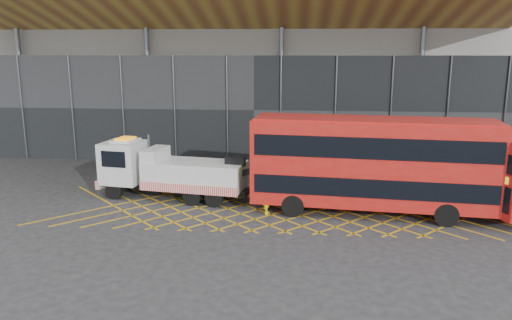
{
  "coord_description": "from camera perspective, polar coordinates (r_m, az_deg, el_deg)",
  "views": [
    {
      "loc": [
        5.33,
        -25.6,
        8.51
      ],
      "look_at": [
        3.0,
        1.5,
        2.4
      ],
      "focal_mm": 35.0,
      "sensor_mm": 36.0,
      "label": 1
    }
  ],
  "objects": [
    {
      "name": "recovery_truck",
      "position": [
        29.13,
        -10.1,
        -1.22
      ],
      "size": [
        10.11,
        3.76,
        3.5
      ],
      "rotation": [
        0.0,
        0.0,
        -0.16
      ],
      "color": "black",
      "rests_on": "ground_plane"
    },
    {
      "name": "ground_plane",
      "position": [
        27.49,
        -6.54,
        -5.45
      ],
      "size": [
        120.0,
        120.0,
        0.0
      ],
      "primitive_type": "plane",
      "color": "#242426"
    },
    {
      "name": "road_markings",
      "position": [
        26.98,
        3.56,
        -5.74
      ],
      "size": [
        26.36,
        7.16,
        0.01
      ],
      "color": "#C69312",
      "rests_on": "ground_plane"
    },
    {
      "name": "worker",
      "position": [
        26.16,
        1.27,
        -4.46
      ],
      "size": [
        0.43,
        0.62,
        1.62
      ],
      "primitive_type": "imported",
      "rotation": [
        0.0,
        0.0,
        1.49
      ],
      "color": "yellow",
      "rests_on": "ground_plane"
    },
    {
      "name": "bus_towed",
      "position": [
        26.37,
        13.13,
        -0.19
      ],
      "size": [
        12.6,
        4.18,
        5.04
      ],
      "rotation": [
        0.0,
        0.0,
        -0.11
      ],
      "color": "#AD140F",
      "rests_on": "ground_plane"
    },
    {
      "name": "construction_building",
      "position": [
        44.13,
        0.49,
        13.27
      ],
      "size": [
        55.0,
        23.97,
        18.0
      ],
      "color": "gray",
      "rests_on": "ground_plane"
    }
  ]
}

